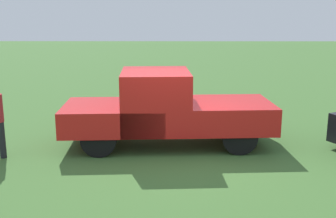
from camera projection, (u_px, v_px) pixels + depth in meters
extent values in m
plane|color=#3D662D|center=(175.00, 155.00, 9.39)|extent=(80.00, 80.00, 0.00)
cylinder|color=black|center=(227.00, 120.00, 10.91)|extent=(0.81, 0.22, 0.81)
cylinder|color=black|center=(240.00, 137.00, 9.38)|extent=(0.81, 0.22, 0.81)
cylinder|color=black|center=(105.00, 121.00, 10.76)|extent=(0.81, 0.22, 0.81)
cylinder|color=black|center=(99.00, 139.00, 9.23)|extent=(0.81, 0.22, 0.81)
cube|color=red|center=(229.00, 114.00, 10.06)|extent=(2.10, 1.98, 0.64)
cube|color=red|center=(156.00, 100.00, 9.89)|extent=(1.70, 1.96, 1.40)
cube|color=slate|center=(155.00, 82.00, 9.79)|extent=(1.45, 1.80, 0.48)
cube|color=red|center=(114.00, 117.00, 9.93)|extent=(2.50, 2.01, 0.60)
cube|color=silver|center=(267.00, 124.00, 10.16)|extent=(0.22, 1.80, 0.16)
cylinder|color=black|center=(2.00, 140.00, 9.15)|extent=(0.14, 0.14, 0.82)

